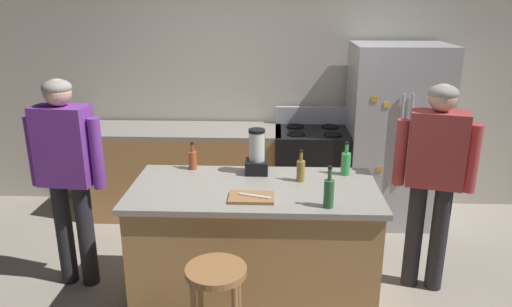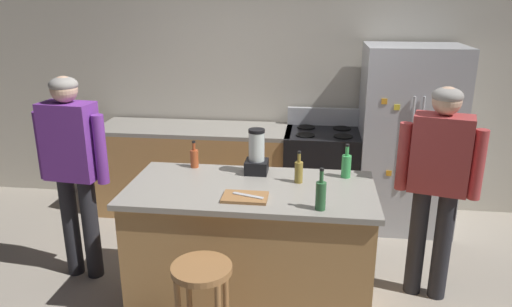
{
  "view_description": "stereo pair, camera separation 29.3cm",
  "coord_description": "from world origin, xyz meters",
  "px_view_note": "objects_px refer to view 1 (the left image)",
  "views": [
    {
      "loc": [
        0.14,
        -3.16,
        2.21
      ],
      "look_at": [
        0.0,
        0.3,
        1.08
      ],
      "focal_mm": 33.83,
      "sensor_mm": 36.0,
      "label": 1
    },
    {
      "loc": [
        0.44,
        -3.13,
        2.21
      ],
      "look_at": [
        0.0,
        0.3,
        1.08
      ],
      "focal_mm": 33.83,
      "sensor_mm": 36.0,
      "label": 2
    }
  ],
  "objects_px": {
    "cutting_board": "(252,197)",
    "blender_appliance": "(257,155)",
    "bar_stool": "(217,293)",
    "chef_knife": "(255,196)",
    "refrigerator": "(394,136)",
    "bottle_olive_oil": "(329,192)",
    "bottle_vinegar": "(301,170)",
    "bottle_cooking_sauce": "(193,159)",
    "bottle_soda": "(346,163)",
    "person_by_sink_right": "(434,170)",
    "kitchen_island": "(254,245)",
    "person_by_island_left": "(67,165)",
    "stove_range": "(312,173)"
  },
  "relations": [
    {
      "from": "kitchen_island",
      "to": "blender_appliance",
      "type": "relative_size",
      "value": 5.08
    },
    {
      "from": "stove_range",
      "to": "cutting_board",
      "type": "distance_m",
      "value": 1.88
    },
    {
      "from": "bottle_cooking_sauce",
      "to": "cutting_board",
      "type": "height_order",
      "value": "bottle_cooking_sauce"
    },
    {
      "from": "person_by_sink_right",
      "to": "bottle_soda",
      "type": "height_order",
      "value": "person_by_sink_right"
    },
    {
      "from": "person_by_island_left",
      "to": "blender_appliance",
      "type": "relative_size",
      "value": 4.81
    },
    {
      "from": "person_by_sink_right",
      "to": "refrigerator",
      "type": "bearing_deg",
      "value": 90.13
    },
    {
      "from": "refrigerator",
      "to": "cutting_board",
      "type": "height_order",
      "value": "refrigerator"
    },
    {
      "from": "bottle_vinegar",
      "to": "chef_knife",
      "type": "xyz_separation_m",
      "value": [
        -0.32,
        -0.34,
        -0.06
      ]
    },
    {
      "from": "bar_stool",
      "to": "blender_appliance",
      "type": "xyz_separation_m",
      "value": [
        0.2,
        1.02,
        0.52
      ]
    },
    {
      "from": "blender_appliance",
      "to": "kitchen_island",
      "type": "bearing_deg",
      "value": -91.24
    },
    {
      "from": "bottle_cooking_sauce",
      "to": "chef_knife",
      "type": "relative_size",
      "value": 0.98
    },
    {
      "from": "bar_stool",
      "to": "chef_knife",
      "type": "height_order",
      "value": "chef_knife"
    },
    {
      "from": "cutting_board",
      "to": "bottle_cooking_sauce",
      "type": "bearing_deg",
      "value": 130.6
    },
    {
      "from": "person_by_island_left",
      "to": "chef_knife",
      "type": "distance_m",
      "value": 1.49
    },
    {
      "from": "kitchen_island",
      "to": "bottle_soda",
      "type": "distance_m",
      "value": 0.92
    },
    {
      "from": "kitchen_island",
      "to": "stove_range",
      "type": "bearing_deg",
      "value": 71.0
    },
    {
      "from": "cutting_board",
      "to": "blender_appliance",
      "type": "bearing_deg",
      "value": 88.37
    },
    {
      "from": "stove_range",
      "to": "bottle_olive_oil",
      "type": "height_order",
      "value": "bottle_olive_oil"
    },
    {
      "from": "blender_appliance",
      "to": "bottle_olive_oil",
      "type": "xyz_separation_m",
      "value": [
        0.48,
        -0.61,
        -0.04
      ]
    },
    {
      "from": "kitchen_island",
      "to": "chef_knife",
      "type": "height_order",
      "value": "chef_knife"
    },
    {
      "from": "refrigerator",
      "to": "chef_knife",
      "type": "xyz_separation_m",
      "value": [
        -1.31,
        -1.71,
        0.06
      ]
    },
    {
      "from": "kitchen_island",
      "to": "person_by_island_left",
      "type": "distance_m",
      "value": 1.53
    },
    {
      "from": "bottle_cooking_sauce",
      "to": "bottle_soda",
      "type": "xyz_separation_m",
      "value": [
        1.17,
        -0.07,
        0.02
      ]
    },
    {
      "from": "refrigerator",
      "to": "bottle_cooking_sauce",
      "type": "bearing_deg",
      "value": -147.74
    },
    {
      "from": "chef_knife",
      "to": "stove_range",
      "type": "bearing_deg",
      "value": 91.87
    },
    {
      "from": "refrigerator",
      "to": "person_by_island_left",
      "type": "height_order",
      "value": "refrigerator"
    },
    {
      "from": "stove_range",
      "to": "blender_appliance",
      "type": "height_order",
      "value": "blender_appliance"
    },
    {
      "from": "refrigerator",
      "to": "bottle_vinegar",
      "type": "height_order",
      "value": "refrigerator"
    },
    {
      "from": "stove_range",
      "to": "bottle_olive_oil",
      "type": "bearing_deg",
      "value": -91.18
    },
    {
      "from": "chef_knife",
      "to": "bottle_vinegar",
      "type": "bearing_deg",
      "value": 65.28
    },
    {
      "from": "person_by_island_left",
      "to": "blender_appliance",
      "type": "distance_m",
      "value": 1.43
    },
    {
      "from": "refrigerator",
      "to": "chef_knife",
      "type": "relative_size",
      "value": 8.13
    },
    {
      "from": "blender_appliance",
      "to": "chef_knife",
      "type": "height_order",
      "value": "blender_appliance"
    },
    {
      "from": "person_by_sink_right",
      "to": "bottle_cooking_sauce",
      "type": "height_order",
      "value": "person_by_sink_right"
    },
    {
      "from": "stove_range",
      "to": "chef_knife",
      "type": "distance_m",
      "value": 1.87
    },
    {
      "from": "blender_appliance",
      "to": "cutting_board",
      "type": "distance_m",
      "value": 0.52
    },
    {
      "from": "stove_range",
      "to": "cutting_board",
      "type": "xyz_separation_m",
      "value": [
        -0.53,
        -1.74,
        0.46
      ]
    },
    {
      "from": "kitchen_island",
      "to": "person_by_island_left",
      "type": "bearing_deg",
      "value": 172.24
    },
    {
      "from": "bottle_soda",
      "to": "bottle_cooking_sauce",
      "type": "bearing_deg",
      "value": 176.36
    },
    {
      "from": "bar_stool",
      "to": "chef_knife",
      "type": "xyz_separation_m",
      "value": [
        0.2,
        0.52,
        0.4
      ]
    },
    {
      "from": "cutting_board",
      "to": "refrigerator",
      "type": "bearing_deg",
      "value": 52.15
    },
    {
      "from": "stove_range",
      "to": "person_by_sink_right",
      "type": "bearing_deg",
      "value": -57.69
    },
    {
      "from": "kitchen_island",
      "to": "refrigerator",
      "type": "xyz_separation_m",
      "value": [
        1.32,
        1.5,
        0.43
      ]
    },
    {
      "from": "bar_stool",
      "to": "bottle_cooking_sauce",
      "type": "distance_m",
      "value": 1.21
    },
    {
      "from": "kitchen_island",
      "to": "blender_appliance",
      "type": "distance_m",
      "value": 0.67
    },
    {
      "from": "refrigerator",
      "to": "bottle_olive_oil",
      "type": "distance_m",
      "value": 2.01
    },
    {
      "from": "bottle_olive_oil",
      "to": "stove_range",
      "type": "bearing_deg",
      "value": 88.82
    },
    {
      "from": "stove_range",
      "to": "bottle_soda",
      "type": "relative_size",
      "value": 4.34
    },
    {
      "from": "blender_appliance",
      "to": "bar_stool",
      "type": "bearing_deg",
      "value": -100.89
    },
    {
      "from": "bar_stool",
      "to": "bottle_soda",
      "type": "distance_m",
      "value": 1.41
    }
  ]
}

